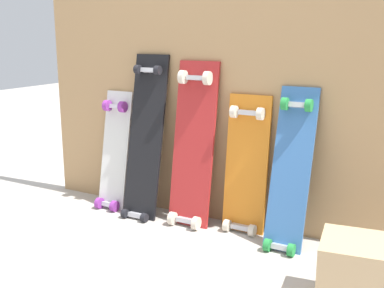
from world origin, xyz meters
name	(u,v)px	position (x,y,z in m)	size (l,w,h in m)	color
ground_plane	(198,219)	(0.00, 0.00, 0.00)	(12.00, 12.00, 0.00)	#B2AAA0
plywood_wall_panel	(205,64)	(0.00, 0.07, 0.85)	(2.05, 0.04, 1.69)	tan
skateboard_white	(114,156)	(-0.54, -0.04, 0.31)	(0.18, 0.21, 0.74)	silver
skateboard_black	(145,143)	(-0.30, -0.06, 0.41)	(0.21, 0.25, 0.97)	black
skateboard_red	(193,150)	(-0.01, -0.04, 0.40)	(0.23, 0.22, 0.93)	#B22626
skateboard_orange	(246,170)	(0.28, -0.01, 0.32)	(0.23, 0.15, 0.77)	orange
skateboard_blue	(290,176)	(0.53, -0.07, 0.35)	(0.19, 0.27, 0.83)	#386BAD
wooden_crate	(356,274)	(0.92, -0.49, 0.13)	(0.26, 0.26, 0.26)	tan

